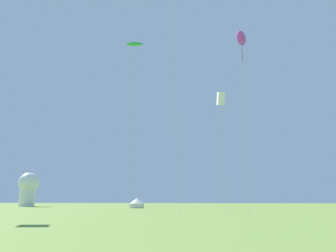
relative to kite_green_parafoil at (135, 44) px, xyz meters
The scene contains 5 objects.
kite_green_parafoil is the anchor object (origin of this frame).
kite_purple_parafoil 37.79m from the kite_green_parafoil, 55.94° to the right, with size 1.63×3.26×19.03m.
kite_white_box 23.47m from the kite_green_parafoil, 11.40° to the right, with size 1.61×3.17×21.80m.
festival_tent_center 39.61m from the kite_green_parafoil, 99.66° to the left, with size 3.85×3.85×2.50m.
observatory_dome 62.09m from the kite_green_parafoil, 141.73° to the left, with size 6.40×6.40×10.80m.
Camera 1 is at (4.96, -4.78, 2.02)m, focal length 31.45 mm.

